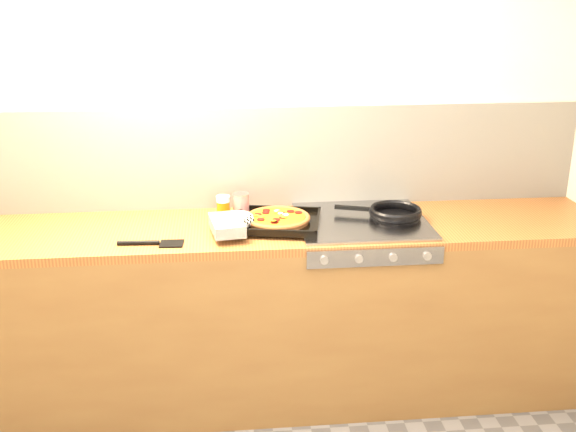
{
  "coord_description": "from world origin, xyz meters",
  "views": [
    {
      "loc": [
        -0.19,
        -1.83,
        1.98
      ],
      "look_at": [
        0.1,
        1.08,
        0.95
      ],
      "focal_mm": 42.0,
      "sensor_mm": 36.0,
      "label": 1
    }
  ],
  "objects": [
    {
      "name": "tomato_can",
      "position": [
        -0.11,
        1.25,
        0.96
      ],
      "size": [
        0.08,
        0.08,
        0.11
      ],
      "color": "maroon",
      "rests_on": "counter_run"
    },
    {
      "name": "juice_glass",
      "position": [
        -0.2,
        1.23,
        0.96
      ],
      "size": [
        0.07,
        0.07,
        0.11
      ],
      "color": "orange",
      "rests_on": "counter_run"
    },
    {
      "name": "room_shell",
      "position": [
        0.0,
        1.39,
        1.15
      ],
      "size": [
        3.2,
        3.2,
        3.2
      ],
      "color": "white",
      "rests_on": "ground"
    },
    {
      "name": "stovetop",
      "position": [
        0.45,
        1.1,
        0.91
      ],
      "size": [
        0.6,
        0.56,
        0.02
      ],
      "primitive_type": "cube",
      "color": "#939398",
      "rests_on": "counter_run"
    },
    {
      "name": "wooden_spoon",
      "position": [
        0.06,
        1.27,
        0.91
      ],
      "size": [
        0.3,
        0.06,
        0.02
      ],
      "color": "tan",
      "rests_on": "counter_run"
    },
    {
      "name": "frying_pan",
      "position": [
        0.61,
        1.11,
        0.94
      ],
      "size": [
        0.43,
        0.32,
        0.04
      ],
      "color": "black",
      "rests_on": "stovetop"
    },
    {
      "name": "black_spatula",
      "position": [
        -0.5,
        0.91,
        0.91
      ],
      "size": [
        0.28,
        0.09,
        0.02
      ],
      "color": "black",
      "rests_on": "counter_run"
    },
    {
      "name": "counter_run",
      "position": [
        0.0,
        1.1,
        0.45
      ],
      "size": [
        3.2,
        0.62,
        0.9
      ],
      "color": "brown",
      "rests_on": "ground"
    },
    {
      "name": "pizza_on_tray",
      "position": [
        -0.01,
        1.05,
        0.94
      ],
      "size": [
        0.54,
        0.42,
        0.07
      ],
      "color": "black",
      "rests_on": "stovetop"
    }
  ]
}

